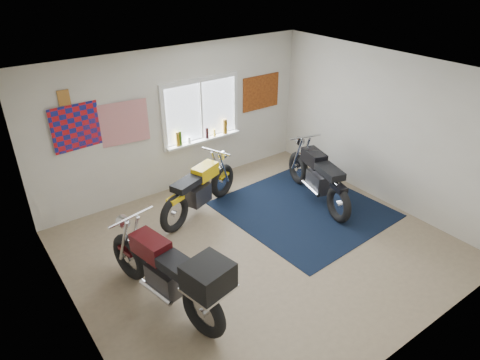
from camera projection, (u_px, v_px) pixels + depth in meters
ground at (260, 247)px, 6.75m from camera, size 5.50×5.50×0.00m
room_shell at (262, 153)px, 5.96m from camera, size 5.50×5.50×5.50m
navy_rug at (304, 209)px, 7.71m from camera, size 2.64×2.74×0.01m
window_assembly at (201, 115)px, 8.11m from camera, size 1.66×0.17×1.26m
oil_bottles at (203, 133)px, 8.21m from camera, size 1.14×0.09×0.30m
flag_display at (64, 98)px, 6.50m from camera, size 1.60×0.10×1.17m
triumph_poster at (261, 92)px, 8.78m from camera, size 0.90×0.03×0.70m
yellow_triumph at (199, 190)px, 7.44m from camera, size 1.92×0.88×1.01m
black_chrome_bike at (318, 178)px, 7.79m from camera, size 0.79×2.08×1.09m
maroon_tourer at (171, 274)px, 5.31m from camera, size 0.90×2.22×1.13m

